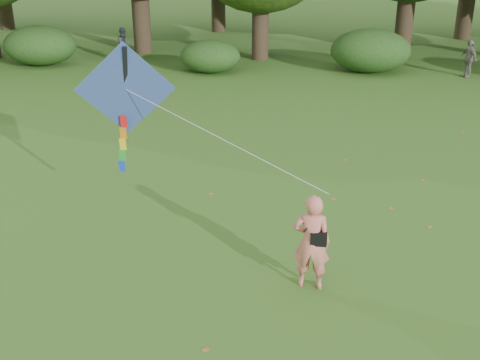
# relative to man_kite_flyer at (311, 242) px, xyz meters

# --- Properties ---
(ground) EXTENTS (100.00, 100.00, 0.00)m
(ground) POSITION_rel_man_kite_flyer_xyz_m (-0.25, -0.63, -0.93)
(ground) COLOR #265114
(ground) RESTS_ON ground
(man_kite_flyer) EXTENTS (0.72, 0.51, 1.86)m
(man_kite_flyer) POSITION_rel_man_kite_flyer_xyz_m (0.00, 0.00, 0.00)
(man_kite_flyer) COLOR #DA7466
(man_kite_flyer) RESTS_ON ground
(bystander_left) EXTENTS (0.97, 1.00, 1.62)m
(bystander_left) POSITION_rel_man_kite_flyer_xyz_m (-8.53, 18.06, -0.12)
(bystander_left) COLOR #2B323A
(bystander_left) RESTS_ON ground
(bystander_right) EXTENTS (0.75, 1.00, 1.58)m
(bystander_right) POSITION_rel_man_kite_flyer_xyz_m (6.83, 16.75, -0.14)
(bystander_right) COLOR gray
(bystander_right) RESTS_ON ground
(crossbody_bag) EXTENTS (0.43, 0.20, 0.72)m
(crossbody_bag) POSITION_rel_man_kite_flyer_xyz_m (0.12, -0.03, 0.12)
(crossbody_bag) COLOR black
(crossbody_bag) RESTS_ON ground
(flying_kite) EXTENTS (5.19, 2.68, 2.91)m
(flying_kite) POSITION_rel_man_kite_flyer_xyz_m (-3.92, 2.31, 2.05)
(flying_kite) COLOR #235499
(flying_kite) RESTS_ON ground
(shrub_band) EXTENTS (39.15, 3.22, 1.88)m
(shrub_band) POSITION_rel_man_kite_flyer_xyz_m (-0.97, 16.97, -0.08)
(shrub_band) COLOR #264919
(shrub_band) RESTS_ON ground
(fallen_leaves) EXTENTS (7.48, 13.70, 0.01)m
(fallen_leaves) POSITION_rel_man_kite_flyer_xyz_m (1.14, 4.03, -0.93)
(fallen_leaves) COLOR #956028
(fallen_leaves) RESTS_ON ground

